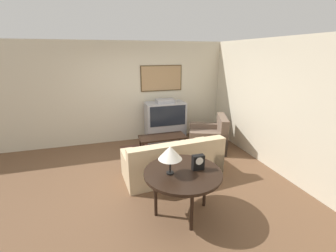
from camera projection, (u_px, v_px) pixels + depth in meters
name	position (u px, v px, depth m)	size (l,w,h in m)	color
ground_plane	(149.00, 175.00, 4.63)	(12.00, 12.00, 0.00)	brown
wall_back	(132.00, 93.00, 6.15)	(12.00, 0.10, 2.70)	beige
wall_right	(265.00, 103.00, 4.93)	(0.06, 12.00, 2.70)	beige
area_rug	(168.00, 153.00, 5.63)	(2.24, 1.50, 0.01)	brown
tv	(165.00, 122.00, 6.25)	(1.08, 0.57, 1.21)	#9E9EA3
couch	(173.00, 163.00, 4.51)	(1.98, 0.99, 0.82)	#CCB289
armchair	(209.00, 138.00, 5.80)	(1.18, 1.17, 0.88)	brown
coffee_table	(162.00, 138.00, 5.50)	(1.13, 0.50, 0.46)	black
console_table	(183.00, 175.00, 3.34)	(1.16, 1.16, 0.73)	black
table_lamp	(170.00, 153.00, 3.16)	(0.34, 0.34, 0.43)	black
mantel_clock	(198.00, 162.00, 3.34)	(0.18, 0.10, 0.23)	black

